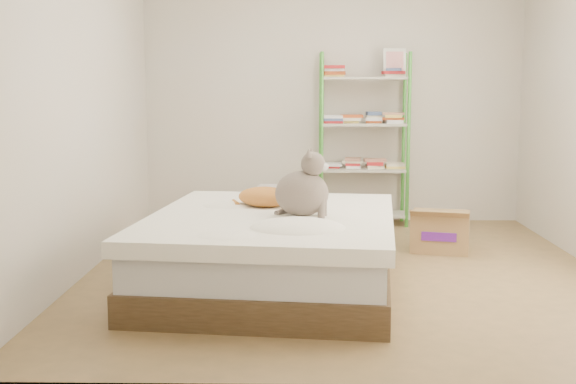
{
  "coord_description": "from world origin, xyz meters",
  "views": [
    {
      "loc": [
        -0.32,
        -5.27,
        1.36
      ],
      "look_at": [
        -0.41,
        -0.18,
        0.62
      ],
      "focal_mm": 45.0,
      "sensor_mm": 36.0,
      "label": 1
    }
  ],
  "objects_px": {
    "orange_cat": "(265,194)",
    "shelf_unit": "(364,139)",
    "grey_cat": "(302,184)",
    "cardboard_box": "(440,231)",
    "white_bin": "(276,207)",
    "bed": "(273,251)"
  },
  "relations": [
    {
      "from": "bed",
      "to": "white_bin",
      "type": "bearing_deg",
      "value": 97.61
    },
    {
      "from": "grey_cat",
      "to": "white_bin",
      "type": "xyz_separation_m",
      "value": [
        -0.24,
        2.17,
        -0.52
      ]
    },
    {
      "from": "orange_cat",
      "to": "grey_cat",
      "type": "height_order",
      "value": "grey_cat"
    },
    {
      "from": "orange_cat",
      "to": "cardboard_box",
      "type": "xyz_separation_m",
      "value": [
        1.42,
        0.87,
        -0.44
      ]
    },
    {
      "from": "grey_cat",
      "to": "shelf_unit",
      "type": "relative_size",
      "value": 0.25
    },
    {
      "from": "orange_cat",
      "to": "white_bin",
      "type": "distance_m",
      "value": 1.85
    },
    {
      "from": "bed",
      "to": "cardboard_box",
      "type": "distance_m",
      "value": 1.79
    },
    {
      "from": "shelf_unit",
      "to": "grey_cat",
      "type": "bearing_deg",
      "value": -104.28
    },
    {
      "from": "orange_cat",
      "to": "shelf_unit",
      "type": "xyz_separation_m",
      "value": [
        0.88,
        2.08,
        0.25
      ]
    },
    {
      "from": "shelf_unit",
      "to": "cardboard_box",
      "type": "bearing_deg",
      "value": -65.69
    },
    {
      "from": "grey_cat",
      "to": "bed",
      "type": "bearing_deg",
      "value": 77.94
    },
    {
      "from": "white_bin",
      "to": "shelf_unit",
      "type": "bearing_deg",
      "value": 17.29
    },
    {
      "from": "white_bin",
      "to": "orange_cat",
      "type": "bearing_deg",
      "value": -90.58
    },
    {
      "from": "orange_cat",
      "to": "cardboard_box",
      "type": "bearing_deg",
      "value": 42.67
    },
    {
      "from": "grey_cat",
      "to": "shelf_unit",
      "type": "distance_m",
      "value": 2.52
    },
    {
      "from": "shelf_unit",
      "to": "white_bin",
      "type": "distance_m",
      "value": 1.11
    },
    {
      "from": "orange_cat",
      "to": "grey_cat",
      "type": "bearing_deg",
      "value": -42.98
    },
    {
      "from": "grey_cat",
      "to": "orange_cat",
      "type": "bearing_deg",
      "value": 46.31
    },
    {
      "from": "orange_cat",
      "to": "shelf_unit",
      "type": "relative_size",
      "value": 0.26
    },
    {
      "from": "cardboard_box",
      "to": "white_bin",
      "type": "distance_m",
      "value": 1.69
    },
    {
      "from": "cardboard_box",
      "to": "white_bin",
      "type": "xyz_separation_m",
      "value": [
        -1.41,
        0.94,
        0.05
      ]
    },
    {
      "from": "orange_cat",
      "to": "cardboard_box",
      "type": "distance_m",
      "value": 1.73
    }
  ]
}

